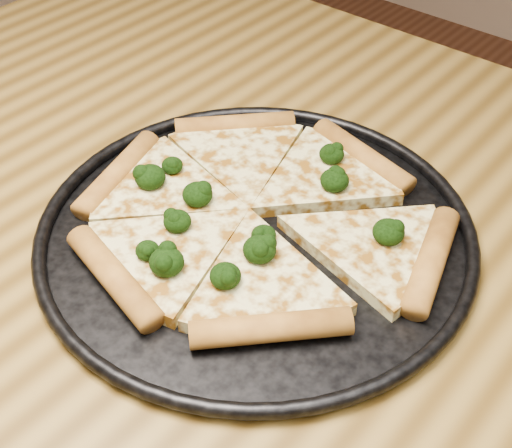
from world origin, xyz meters
The scene contains 4 objects.
dining_table centered at (0.00, 0.00, 0.66)m, with size 1.20×0.90×0.75m.
pizza_pan centered at (-0.01, 0.01, 0.76)m, with size 0.40×0.40×0.02m.
pizza centered at (-0.02, 0.02, 0.77)m, with size 0.36×0.33×0.02m.
broccoli_florets centered at (-0.02, 0.00, 0.78)m, with size 0.24×0.24×0.02m.
Camera 1 is at (0.30, -0.36, 1.19)m, focal length 50.27 mm.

